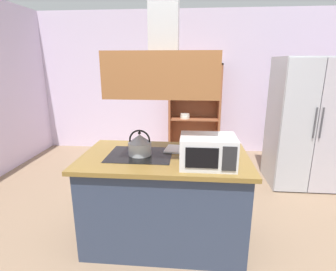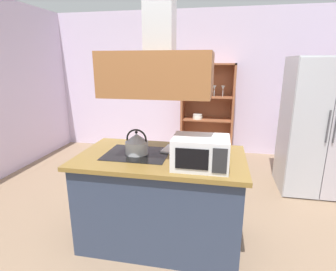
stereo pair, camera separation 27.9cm
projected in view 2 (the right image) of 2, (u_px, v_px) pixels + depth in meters
ground_plane at (179, 241)px, 2.68m from camera, size 7.80×7.80×0.00m
wall_back at (203, 83)px, 5.15m from camera, size 6.00×0.12×2.70m
kitchen_island at (161, 198)px, 2.61m from camera, size 1.57×0.91×0.90m
range_hood at (160, 61)px, 2.26m from camera, size 0.90×0.70×1.23m
refrigerator at (319, 127)px, 3.56m from camera, size 0.90×0.77×1.83m
dish_cabinet at (207, 115)px, 5.08m from camera, size 0.98×0.40×1.74m
kettle at (137, 144)px, 2.51m from camera, size 0.22×0.22×0.24m
cutting_board at (181, 150)px, 2.62m from camera, size 0.37×0.28×0.02m
microwave at (201, 152)px, 2.18m from camera, size 0.46×0.35×0.26m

